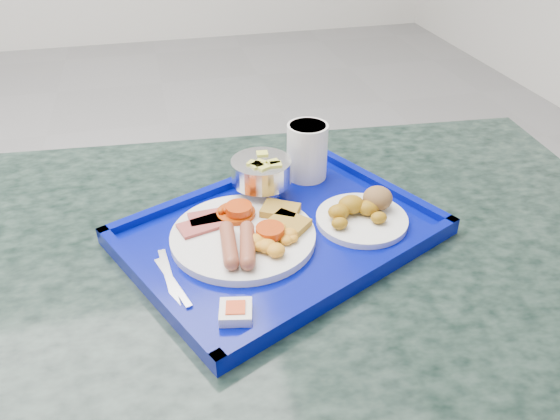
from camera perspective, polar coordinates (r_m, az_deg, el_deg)
name	(u,v)px	position (r m, az deg, el deg)	size (l,w,h in m)	color
floor	(6,296)	(2.17, -26.73, -8.07)	(6.00, 6.00, 0.00)	gray
table	(285,329)	(1.03, 0.54, -12.34)	(1.30, 0.92, 0.77)	slate
tray	(280,233)	(0.90, 0.00, -2.45)	(0.59, 0.52, 0.03)	#030B8C
main_plate	(247,234)	(0.87, -3.44, -2.50)	(0.23, 0.23, 0.04)	white
bread_plate	(363,212)	(0.93, 8.65, -0.25)	(0.15, 0.15, 0.05)	white
fruit_bowl	(262,172)	(0.97, -1.94, 3.98)	(0.11, 0.11, 0.07)	silver
juice_cup	(307,149)	(1.03, 2.85, 6.34)	(0.08, 0.08, 0.11)	white
spoon	(181,257)	(0.85, -10.31, -4.81)	(0.07, 0.16, 0.01)	silver
knife	(170,283)	(0.81, -11.39, -7.45)	(0.01, 0.16, 0.00)	silver
jam_packet	(236,312)	(0.74, -4.65, -10.57)	(0.05, 0.05, 0.02)	white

